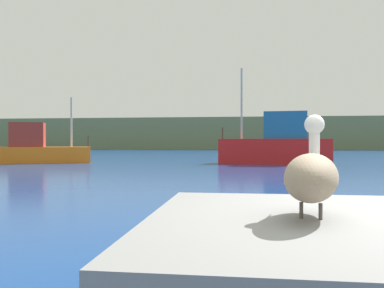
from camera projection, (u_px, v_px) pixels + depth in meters
ground_plane at (379, 283)px, 3.54m from camera, size 260.00×260.00×0.00m
hillside_backdrop at (250, 134)px, 72.80m from camera, size 140.00×13.28×5.54m
pier_dock at (311, 260)px, 3.10m from camera, size 2.56×2.88×0.66m
pelican at (312, 175)px, 3.12m from camera, size 0.62×1.30×0.83m
fishing_boat_red at (277, 145)px, 23.14m from camera, size 6.49×2.33×5.65m
fishing_boat_orange at (38, 149)px, 24.18m from camera, size 5.95×3.89×4.05m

